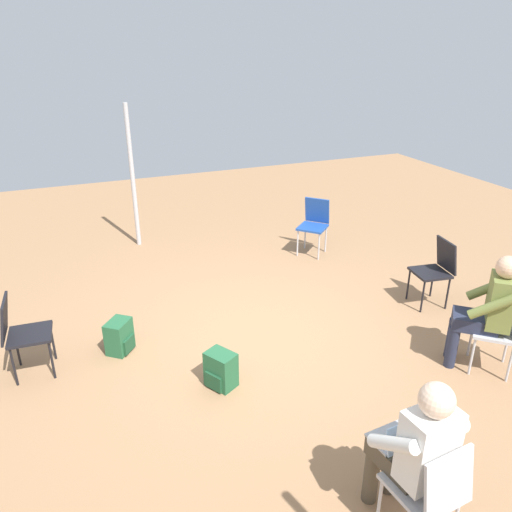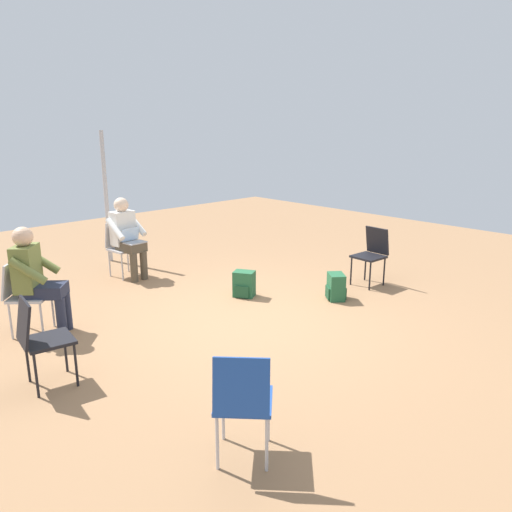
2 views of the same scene
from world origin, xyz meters
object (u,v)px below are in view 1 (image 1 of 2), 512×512
at_px(chair_north, 431,488).
at_px(chair_west, 436,268).
at_px(backpack_by_empty_chair, 221,371).
at_px(person_in_olive, 489,307).
at_px(chair_east, 21,331).
at_px(backpack_near_laptop_user, 119,338).
at_px(person_with_laptop, 415,446).
at_px(chair_southwest, 314,222).
at_px(chair_northwest, 503,327).

bearing_deg(chair_north, chair_west, 43.94).
xyz_separation_m(chair_west, backpack_by_empty_chair, (2.97, 0.54, -0.34)).
relative_size(chair_north, chair_west, 1.00).
xyz_separation_m(chair_west, person_in_olive, (0.46, 1.24, 0.20)).
distance_m(chair_east, person_in_olive, 4.53).
bearing_deg(chair_east, chair_north, 42.49).
height_order(chair_west, backpack_near_laptop_user, chair_west).
bearing_deg(chair_east, backpack_by_empty_chair, 65.52).
height_order(chair_west, person_with_laptop, person_with_laptop).
relative_size(chair_west, person_in_olive, 0.69).
distance_m(chair_north, backpack_near_laptop_user, 3.40).
distance_m(chair_east, backpack_by_empty_chair, 1.97).
bearing_deg(chair_southwest, person_with_laptop, 116.50).
bearing_deg(chair_southwest, backpack_near_laptop_user, 73.93).
bearing_deg(person_with_laptop, chair_east, 125.71).
xyz_separation_m(person_with_laptop, person_in_olive, (-1.82, -1.19, 0.00)).
bearing_deg(person_in_olive, chair_east, 111.19).
relative_size(chair_northwest, person_with_laptop, 0.69).
bearing_deg(backpack_by_empty_chair, person_in_olive, 164.39).
bearing_deg(chair_northwest, chair_east, 110.45).
bearing_deg(chair_northwest, person_in_olive, 90.00).
xyz_separation_m(chair_west, chair_northwest, (0.34, 1.35, 0.00)).
relative_size(person_with_laptop, backpack_near_laptop_user, 3.44).
distance_m(chair_southwest, person_with_laptop, 4.77).
bearing_deg(backpack_by_empty_chair, person_with_laptop, 109.93).
bearing_deg(person_in_olive, chair_northwest, -90.00).
bearing_deg(person_in_olive, backpack_near_laptop_user, 105.51).
xyz_separation_m(chair_northwest, chair_southwest, (0.26, -3.37, 0.00)).
distance_m(chair_southwest, backpack_by_empty_chair, 3.51).
bearing_deg(person_in_olive, chair_north, 169.01).
bearing_deg(person_with_laptop, chair_northwest, 24.12).
xyz_separation_m(person_in_olive, backpack_near_laptop_user, (3.33, -1.66, -0.54)).
distance_m(chair_north, chair_west, 3.45).
xyz_separation_m(chair_east, backpack_near_laptop_user, (-0.90, -0.05, -0.34)).
distance_m(chair_northwest, person_with_laptop, 2.24).
xyz_separation_m(chair_west, chair_southwest, (0.60, -2.03, 0.00)).
distance_m(chair_northwest, chair_southwest, 3.39).
relative_size(chair_west, chair_southwest, 1.00).
distance_m(chair_west, person_in_olive, 1.34).
height_order(chair_southwest, backpack_near_laptop_user, chair_southwest).
height_order(person_in_olive, backpack_near_laptop_user, person_in_olive).
bearing_deg(person_with_laptop, chair_west, 41.84).
bearing_deg(backpack_near_laptop_user, chair_west, 173.66).
bearing_deg(chair_north, person_in_olive, 32.06).
distance_m(chair_east, chair_northwest, 4.68).
height_order(chair_southwest, person_with_laptop, person_with_laptop).
distance_m(chair_north, backpack_by_empty_chair, 2.21).
height_order(chair_west, chair_northwest, same).
height_order(chair_north, backpack_near_laptop_user, chair_north).
relative_size(chair_east, backpack_by_empty_chair, 2.36).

